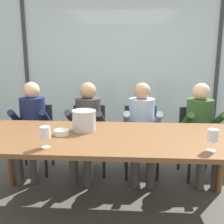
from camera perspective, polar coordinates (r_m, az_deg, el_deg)
The scene contains 18 objects.
ground at distance 3.62m, azimuth 0.70°, elevation -12.11°, with size 14.00×14.00×0.00m, color #4C4742.
window_glass_panel at distance 4.79m, azimuth 1.73°, elevation 9.98°, with size 7.79×0.03×2.60m, color silver.
window_mullion_left at distance 5.14m, azimuth -18.49°, elevation 9.52°, with size 0.06×0.06×2.60m, color #38383D.
window_mullion_right at distance 5.02m, azimuth 22.41°, elevation 9.18°, with size 0.06×0.06×2.60m, color #38383D.
hillside_vineyard at distance 8.35m, azimuth 2.61°, elevation 7.74°, with size 13.79×2.40×1.66m, color #386633.
dining_table at distance 2.43m, azimuth -0.55°, elevation -6.74°, with size 2.59×1.03×0.77m.
chair_near_curtain at distance 3.57m, azimuth -16.63°, elevation -4.46°, with size 0.47×0.47×0.86m.
chair_left_of_center at distance 3.40m, azimuth -5.07°, elevation -4.81°, with size 0.48×0.48×0.86m.
chair_center at distance 3.37m, azimuth 6.40°, elevation -5.01°, with size 0.46×0.46×0.86m.
chair_right_of_center at distance 3.46m, azimuth 18.45°, elevation -5.12°, with size 0.49×0.49×0.86m.
person_navy_polo at distance 3.42m, azimuth -17.45°, elevation -2.26°, with size 0.49×0.63×1.18m.
person_charcoal_jacket at distance 3.23m, azimuth -5.62°, elevation -2.57°, with size 0.49×0.63×1.18m.
person_pale_blue_shirt at distance 3.19m, azimuth 6.64°, elevation -2.77°, with size 0.47×0.62×1.18m.
person_olive_shirt at distance 3.31m, azimuth 19.20°, elevation -2.85°, with size 0.49×0.63×1.18m.
ice_bucket_primary at distance 2.56m, azimuth -6.24°, elevation -1.80°, with size 0.24×0.24×0.21m.
tasting_bowl at distance 2.47m, azimuth -11.18°, elevation -4.46°, with size 0.14×0.14×0.05m, color silver.
wine_glass_by_left_taster at distance 2.15m, azimuth 21.52°, elevation -5.05°, with size 0.08×0.08×0.17m.
wine_glass_near_bucket at distance 2.14m, azimuth -14.64°, elevation -4.65°, with size 0.08×0.08×0.17m.
Camera 1 is at (0.18, -2.29, 1.50)m, focal length 41.04 mm.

